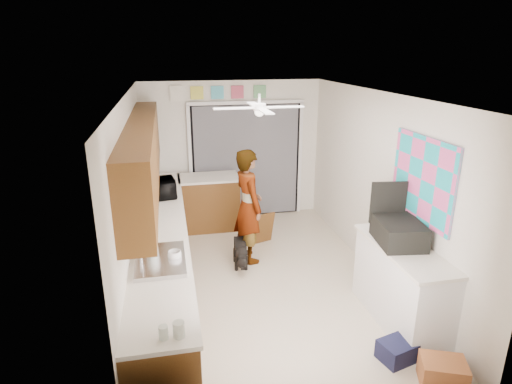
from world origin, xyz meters
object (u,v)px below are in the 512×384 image
microwave (164,188)px  man (248,206)px  dog (240,252)px  cup (175,256)px  navy_crate (397,351)px  suitcase (399,232)px  cardboard_box (443,373)px  soap_bottle (152,247)px  paper_towel_roll (152,243)px

microwave → man: bearing=-118.5°
microwave → dog: 1.47m
microwave → cup: 2.10m
navy_crate → dog: 2.60m
suitcase → cardboard_box: suitcase is taller
man → soap_bottle: bearing=127.9°
navy_crate → man: man is taller
microwave → suitcase: 3.36m
navy_crate → paper_towel_roll: bearing=157.2°
cup → man: 2.01m
paper_towel_roll → suitcase: 2.71m
suitcase → dog: 2.36m
soap_bottle → suitcase: size_ratio=0.44×
suitcase → man: bearing=136.0°
soap_bottle → microwave: bearing=86.4°
paper_towel_roll → cardboard_box: paper_towel_roll is taller
dog → paper_towel_roll: bearing=-126.7°
man → navy_crate: bearing=-169.7°
soap_bottle → paper_towel_roll: bearing=93.3°
paper_towel_roll → dog: paper_towel_roll is taller
soap_bottle → navy_crate: bearing=-20.7°
suitcase → soap_bottle: bearing=-175.5°
suitcase → man: size_ratio=0.36×
microwave → man: (1.19, -0.42, -0.22)m
cup → soap_bottle: bearing=158.6°
paper_towel_roll → navy_crate: paper_towel_roll is taller
microwave → cup: microwave is taller
suitcase → navy_crate: 1.25m
soap_bottle → cup: 0.25m
dog → soap_bottle: bearing=-124.4°
suitcase → dog: (-1.54, 1.57, -0.86)m
soap_bottle → cardboard_box: soap_bottle is taller
soap_bottle → navy_crate: (2.37, -0.89, -0.97)m
microwave → navy_crate: bearing=-151.4°
cup → cardboard_box: bearing=-26.6°
paper_towel_roll → man: (1.32, 1.49, -0.22)m
man → paper_towel_roll: bearing=125.9°
suitcase → dog: size_ratio=1.13×
microwave → paper_towel_roll: (-0.13, -1.91, 0.00)m
soap_bottle → navy_crate: 2.71m
cup → man: size_ratio=0.08×
paper_towel_roll → navy_crate: (2.37, -1.00, -0.97)m
suitcase → cardboard_box: bearing=-85.6°
cup → cardboard_box: cup is taller
soap_bottle → paper_towel_roll: 0.10m
suitcase → dog: suitcase is taller
cup → dog: bearing=58.0°
navy_crate → man: size_ratio=0.20×
soap_bottle → cardboard_box: bearing=-26.2°
paper_towel_roll → man: 2.00m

